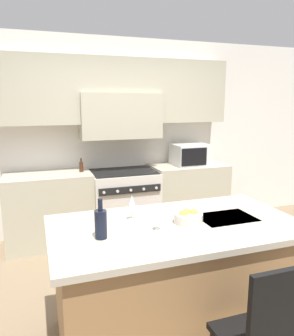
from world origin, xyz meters
The scene contains 12 objects.
ground_plane centered at (0.00, 0.00, 0.00)m, with size 10.00×10.00×0.00m, color #7A664C.
back_cabinetry centered at (0.00, 1.99, 1.58)m, with size 10.00×0.46×2.70m.
back_counter centered at (0.00, 1.73, 0.47)m, with size 3.04×0.62×0.94m.
range_stove centered at (0.00, 1.71, 0.46)m, with size 0.88×0.70×0.92m.
microwave centered at (1.00, 1.73, 1.09)m, with size 0.49×0.44×0.30m.
kitchen_island centered at (-0.14, -0.37, 0.47)m, with size 1.87×1.03×0.94m.
island_chair centered at (0.03, -1.20, 0.57)m, with size 0.42×0.40×1.01m.
wine_bottle centered at (-0.73, -0.44, 1.04)m, with size 0.08×0.08×0.27m.
wine_glass_near centered at (-0.32, -0.45, 1.07)m, with size 0.07×0.07×0.19m.
wine_glass_far centered at (-0.43, -0.17, 1.07)m, with size 0.07×0.07×0.19m.
fruit_bowl centered at (-0.05, -0.37, 0.98)m, with size 0.22×0.22×0.10m.
oil_bottle_on_counter centered at (-0.55, 1.75, 1.01)m, with size 0.05×0.05×0.18m.
Camera 1 is at (-1.11, -2.48, 1.83)m, focal length 35.00 mm.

